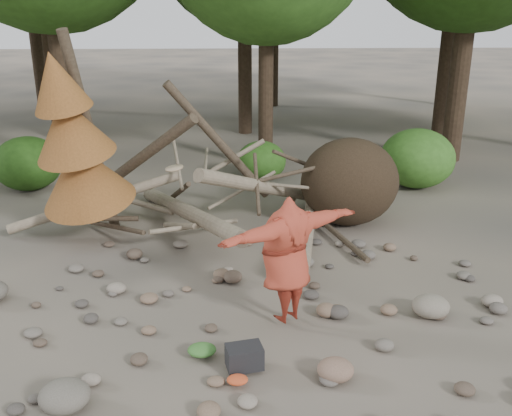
{
  "coord_description": "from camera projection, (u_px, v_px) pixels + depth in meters",
  "views": [
    {
      "loc": [
        -0.0,
        -7.8,
        4.73
      ],
      "look_at": [
        0.39,
        1.5,
        1.4
      ],
      "focal_mm": 40.0,
      "sensor_mm": 36.0,
      "label": 1
    }
  ],
  "objects": [
    {
      "name": "cloth_green",
      "position": [
        202.0,
        353.0,
        8.07
      ],
      "size": [
        0.41,
        0.34,
        0.15
      ],
      "primitive_type": "ellipsoid",
      "color": "#386F2C",
      "rests_on": "ground"
    },
    {
      "name": "bush_left",
      "position": [
        28.0,
        163.0,
        15.24
      ],
      "size": [
        1.8,
        1.8,
        1.44
      ],
      "primitive_type": "ellipsoid",
      "color": "#254F15",
      "rests_on": "ground"
    },
    {
      "name": "dead_conifer",
      "position": [
        75.0,
        145.0,
        11.27
      ],
      "size": [
        2.06,
        2.16,
        4.35
      ],
      "color": "#4C3F30",
      "rests_on": "ground"
    },
    {
      "name": "boulder_front_right",
      "position": [
        335.0,
        370.0,
        7.58
      ],
      "size": [
        0.5,
        0.45,
        0.3
      ],
      "primitive_type": "ellipsoid",
      "color": "#866754",
      "rests_on": "ground"
    },
    {
      "name": "frisbee_thrower",
      "position": [
        286.0,
        259.0,
        8.63
      ],
      "size": [
        3.04,
        1.87,
        2.43
      ],
      "color": "#A73825",
      "rests_on": "ground"
    },
    {
      "name": "backpack",
      "position": [
        244.0,
        361.0,
        7.75
      ],
      "size": [
        0.54,
        0.42,
        0.32
      ],
      "primitive_type": "cube",
      "rotation": [
        0.0,
        0.0,
        0.21
      ],
      "color": "black",
      "rests_on": "ground"
    },
    {
      "name": "boulder_front_left",
      "position": [
        65.0,
        396.0,
        7.0
      ],
      "size": [
        0.64,
        0.57,
        0.38
      ],
      "primitive_type": "ellipsoid",
      "color": "#696357",
      "rests_on": "ground"
    },
    {
      "name": "bush_mid",
      "position": [
        261.0,
        161.0,
        16.11
      ],
      "size": [
        1.4,
        1.4,
        1.12
      ],
      "primitive_type": "ellipsoid",
      "color": "#31641D",
      "rests_on": "ground"
    },
    {
      "name": "boulder_mid_right",
      "position": [
        431.0,
        306.0,
        9.11
      ],
      "size": [
        0.6,
        0.54,
        0.36
      ],
      "primitive_type": "ellipsoid",
      "color": "gray",
      "rests_on": "ground"
    },
    {
      "name": "ground",
      "position": [
        235.0,
        325.0,
        8.93
      ],
      "size": [
        120.0,
        120.0,
        0.0
      ],
      "primitive_type": "plane",
      "color": "#514C44",
      "rests_on": "ground"
    },
    {
      "name": "bush_right",
      "position": [
        417.0,
        158.0,
        15.44
      ],
      "size": [
        2.0,
        2.0,
        1.6
      ],
      "primitive_type": "ellipsoid",
      "color": "#3D7725",
      "rests_on": "ground"
    },
    {
      "name": "cloth_orange",
      "position": [
        237.0,
        383.0,
        7.47
      ],
      "size": [
        0.28,
        0.23,
        0.1
      ],
      "primitive_type": "ellipsoid",
      "color": "#C24521",
      "rests_on": "ground"
    },
    {
      "name": "deadfall_pile",
      "position": [
        324.0,
        185.0,
        12.67
      ],
      "size": [
        8.55,
        5.24,
        3.3
      ],
      "color": "#332619",
      "rests_on": "ground"
    }
  ]
}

